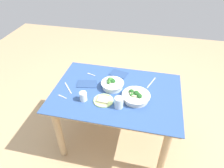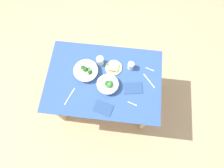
# 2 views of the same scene
# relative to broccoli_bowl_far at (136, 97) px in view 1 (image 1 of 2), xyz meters

# --- Properties ---
(ground_plane) EXTENTS (6.00, 6.00, 0.00)m
(ground_plane) POSITION_rel_broccoli_bowl_far_xyz_m (0.19, -0.07, -0.74)
(ground_plane) COLOR tan
(dining_table) EXTENTS (1.21, 0.83, 0.71)m
(dining_table) POSITION_rel_broccoli_bowl_far_xyz_m (0.19, -0.07, -0.16)
(dining_table) COLOR #2D4C84
(dining_table) RESTS_ON ground_plane
(broccoli_bowl_far) EXTENTS (0.25, 0.25, 0.10)m
(broccoli_bowl_far) POSITION_rel_broccoli_bowl_far_xyz_m (0.00, 0.00, 0.00)
(broccoli_bowl_far) COLOR silver
(broccoli_bowl_far) RESTS_ON dining_table
(broccoli_bowl_near) EXTENTS (0.22, 0.22, 0.10)m
(broccoli_bowl_near) POSITION_rel_broccoli_bowl_far_xyz_m (0.25, -0.13, 0.01)
(broccoli_bowl_near) COLOR white
(broccoli_bowl_near) RESTS_ON dining_table
(bread_side_plate) EXTENTS (0.18, 0.18, 0.03)m
(bread_side_plate) POSITION_rel_broccoli_bowl_far_xyz_m (0.28, 0.08, -0.02)
(bread_side_plate) COLOR #B7D684
(bread_side_plate) RESTS_ON dining_table
(water_glass_center) EXTENTS (0.07, 0.07, 0.09)m
(water_glass_center) POSITION_rel_broccoli_bowl_far_xyz_m (0.46, 0.11, 0.01)
(water_glass_center) COLOR silver
(water_glass_center) RESTS_ON dining_table
(water_glass_side) EXTENTS (0.08, 0.08, 0.10)m
(water_glass_side) POSITION_rel_broccoli_bowl_far_xyz_m (0.13, 0.13, 0.02)
(water_glass_side) COLOR silver
(water_glass_side) RESTS_ON dining_table
(fork_by_far_bowl) EXTENTS (0.09, 0.04, 0.00)m
(fork_by_far_bowl) POSITION_rel_broccoli_bowl_far_xyz_m (0.67, 0.11, -0.03)
(fork_by_far_bowl) COLOR #B7B7BC
(fork_by_far_bowl) RESTS_ON dining_table
(fork_by_near_bowl) EXTENTS (0.10, 0.04, 0.00)m
(fork_by_near_bowl) POSITION_rel_broccoli_bowl_far_xyz_m (0.51, -0.29, -0.03)
(fork_by_near_bowl) COLOR #B7B7BC
(fork_by_near_bowl) RESTS_ON dining_table
(table_knife_left) EXTENTS (0.08, 0.19, 0.00)m
(table_knife_left) POSITION_rel_broccoli_bowl_far_xyz_m (-0.12, -0.28, -0.03)
(table_knife_left) COLOR #B7B7BC
(table_knife_left) RESTS_ON dining_table
(table_knife_right) EXTENTS (0.13, 0.15, 0.00)m
(table_knife_right) POSITION_rel_broccoli_bowl_far_xyz_m (0.66, -0.02, -0.03)
(table_knife_right) COLOR #B7B7BC
(table_knife_right) RESTS_ON dining_table
(napkin_folded_upper) EXTENTS (0.21, 0.15, 0.01)m
(napkin_folded_upper) POSITION_rel_broccoli_bowl_far_xyz_m (0.51, -0.12, -0.03)
(napkin_folded_upper) COLOR navy
(napkin_folded_upper) RESTS_ON dining_table
(napkin_folded_lower) EXTENTS (0.21, 0.17, 0.01)m
(napkin_folded_lower) POSITION_rel_broccoli_bowl_far_xyz_m (0.23, -0.36, -0.03)
(napkin_folded_lower) COLOR navy
(napkin_folded_lower) RESTS_ON dining_table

